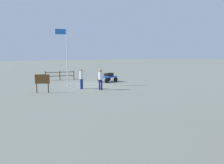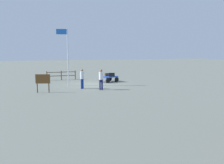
{
  "view_description": "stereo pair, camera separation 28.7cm",
  "coord_description": "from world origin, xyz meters",
  "px_view_note": "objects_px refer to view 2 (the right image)",
  "views": [
    {
      "loc": [
        5.72,
        22.82,
        3.45
      ],
      "look_at": [
        0.0,
        6.0,
        1.03
      ],
      "focal_mm": 37.59,
      "sensor_mm": 36.0,
      "label": 1
    },
    {
      "loc": [
        5.44,
        22.91,
        3.45
      ],
      "look_at": [
        0.0,
        6.0,
        1.03
      ],
      "focal_mm": 37.59,
      "sensor_mm": 36.0,
      "label": 2
    }
  ],
  "objects_px": {
    "luggage_cart": "(109,78)",
    "worker_lead": "(101,78)",
    "suitcase_maroon": "(107,75)",
    "suitcase_dark": "(110,75)",
    "signboard": "(43,80)",
    "suitcase_olive": "(112,75)",
    "worker_trailing": "(82,77)",
    "flagpole": "(67,52)"
  },
  "relations": [
    {
      "from": "suitcase_maroon",
      "to": "worker_lead",
      "type": "bearing_deg",
      "value": 68.03
    },
    {
      "from": "worker_lead",
      "to": "signboard",
      "type": "distance_m",
      "value": 4.87
    },
    {
      "from": "flagpole",
      "to": "suitcase_olive",
      "type": "bearing_deg",
      "value": -167.16
    },
    {
      "from": "luggage_cart",
      "to": "signboard",
      "type": "bearing_deg",
      "value": 32.99
    },
    {
      "from": "suitcase_dark",
      "to": "suitcase_olive",
      "type": "bearing_deg",
      "value": 134.26
    },
    {
      "from": "luggage_cart",
      "to": "suitcase_dark",
      "type": "xyz_separation_m",
      "value": [
        -0.16,
        0.07,
        0.3
      ]
    },
    {
      "from": "suitcase_olive",
      "to": "suitcase_dark",
      "type": "distance_m",
      "value": 0.2
    },
    {
      "from": "flagpole",
      "to": "signboard",
      "type": "height_order",
      "value": "flagpole"
    },
    {
      "from": "luggage_cart",
      "to": "signboard",
      "type": "distance_m",
      "value": 8.36
    },
    {
      "from": "worker_trailing",
      "to": "suitcase_olive",
      "type": "bearing_deg",
      "value": -139.1
    },
    {
      "from": "worker_lead",
      "to": "luggage_cart",
      "type": "bearing_deg",
      "value": -114.53
    },
    {
      "from": "suitcase_maroon",
      "to": "worker_trailing",
      "type": "xyz_separation_m",
      "value": [
        3.46,
        3.86,
        0.26
      ]
    },
    {
      "from": "signboard",
      "to": "worker_lead",
      "type": "bearing_deg",
      "value": 178.52
    },
    {
      "from": "luggage_cart",
      "to": "suitcase_olive",
      "type": "distance_m",
      "value": 0.51
    },
    {
      "from": "luggage_cart",
      "to": "suitcase_dark",
      "type": "height_order",
      "value": "suitcase_dark"
    },
    {
      "from": "luggage_cart",
      "to": "worker_lead",
      "type": "bearing_deg",
      "value": 65.47
    },
    {
      "from": "worker_lead",
      "to": "suitcase_maroon",
      "type": "bearing_deg",
      "value": -111.97
    },
    {
      "from": "suitcase_maroon",
      "to": "worker_lead",
      "type": "height_order",
      "value": "worker_lead"
    },
    {
      "from": "suitcase_dark",
      "to": "flagpole",
      "type": "height_order",
      "value": "flagpole"
    },
    {
      "from": "suitcase_olive",
      "to": "suitcase_dark",
      "type": "xyz_separation_m",
      "value": [
        0.13,
        -0.14,
        -0.07
      ]
    },
    {
      "from": "luggage_cart",
      "to": "suitcase_olive",
      "type": "bearing_deg",
      "value": 145.43
    },
    {
      "from": "suitcase_dark",
      "to": "worker_trailing",
      "type": "height_order",
      "value": "worker_trailing"
    },
    {
      "from": "worker_lead",
      "to": "flagpole",
      "type": "height_order",
      "value": "flagpole"
    },
    {
      "from": "suitcase_olive",
      "to": "signboard",
      "type": "distance_m",
      "value": 8.48
    },
    {
      "from": "worker_trailing",
      "to": "suitcase_maroon",
      "type": "bearing_deg",
      "value": -131.89
    },
    {
      "from": "suitcase_dark",
      "to": "signboard",
      "type": "height_order",
      "value": "signboard"
    },
    {
      "from": "suitcase_maroon",
      "to": "suitcase_dark",
      "type": "bearing_deg",
      "value": 128.3
    },
    {
      "from": "flagpole",
      "to": "worker_trailing",
      "type": "bearing_deg",
      "value": 114.96
    },
    {
      "from": "suitcase_olive",
      "to": "suitcase_dark",
      "type": "relative_size",
      "value": 1.27
    },
    {
      "from": "worker_lead",
      "to": "flagpole",
      "type": "xyz_separation_m",
      "value": [
        2.5,
        -3.34,
        2.2
      ]
    },
    {
      "from": "signboard",
      "to": "flagpole",
      "type": "bearing_deg",
      "value": -126.31
    },
    {
      "from": "suitcase_dark",
      "to": "suitcase_maroon",
      "type": "bearing_deg",
      "value": -51.7
    },
    {
      "from": "signboard",
      "to": "worker_trailing",
      "type": "bearing_deg",
      "value": -163.99
    },
    {
      "from": "suitcase_maroon",
      "to": "worker_lead",
      "type": "xyz_separation_m",
      "value": [
        2.0,
        4.96,
        0.29
      ]
    },
    {
      "from": "suitcase_maroon",
      "to": "suitcase_olive",
      "type": "bearing_deg",
      "value": 130.03
    },
    {
      "from": "suitcase_olive",
      "to": "suitcase_maroon",
      "type": "relative_size",
      "value": 1.39
    },
    {
      "from": "luggage_cart",
      "to": "worker_trailing",
      "type": "height_order",
      "value": "worker_trailing"
    },
    {
      "from": "suitcase_olive",
      "to": "worker_trailing",
      "type": "height_order",
      "value": "worker_trailing"
    },
    {
      "from": "luggage_cart",
      "to": "worker_lead",
      "type": "distance_m",
      "value": 5.16
    },
    {
      "from": "suitcase_olive",
      "to": "worker_trailing",
      "type": "bearing_deg",
      "value": 40.9
    },
    {
      "from": "suitcase_dark",
      "to": "worker_lead",
      "type": "relative_size",
      "value": 0.29
    },
    {
      "from": "suitcase_olive",
      "to": "flagpole",
      "type": "relative_size",
      "value": 0.12
    }
  ]
}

